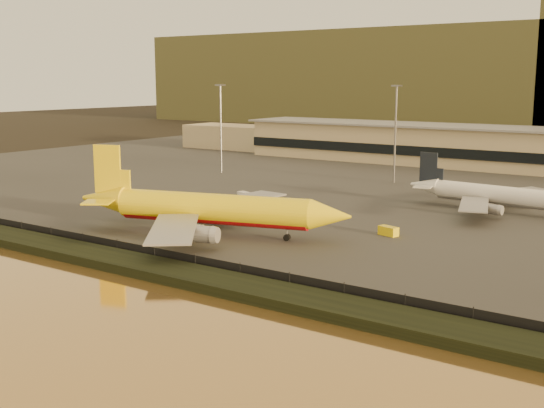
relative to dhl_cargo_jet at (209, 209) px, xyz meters
The scene contains 10 objects.
ground 13.26m from the dhl_cargo_jet, 27.21° to the right, with size 900.00×900.00×0.00m, color black.
embankment 25.52m from the dhl_cargo_jet, 64.07° to the right, with size 320.00×7.00×1.40m, color black.
tarmac 90.13m from the dhl_cargo_jet, 82.97° to the left, with size 320.00×220.00×0.20m, color #2D2D2D.
perimeter_fence 21.95m from the dhl_cargo_jet, 59.44° to the right, with size 300.00×0.05×2.20m, color black.
terminal_building 119.95m from the dhl_cargo_jet, 91.67° to the left, with size 202.00×25.00×12.60m.
apron_light_masts 74.86m from the dhl_cargo_jet, 69.43° to the left, with size 152.20×12.20×25.40m.
dhl_cargo_jet is the anchor object (origin of this frame).
white_narrowbody_jet 60.88m from the dhl_cargo_jet, 55.20° to the left, with size 38.88×37.78×11.17m.
gse_vehicle_yellow 31.56m from the dhl_cargo_jet, 33.44° to the left, with size 3.54×1.59×1.59m, color yellow.
gse_vehicle_white 36.41m from the dhl_cargo_jet, 116.97° to the left, with size 3.67×1.65×1.65m, color white.
Camera 1 is at (64.24, -83.98, 27.03)m, focal length 45.00 mm.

